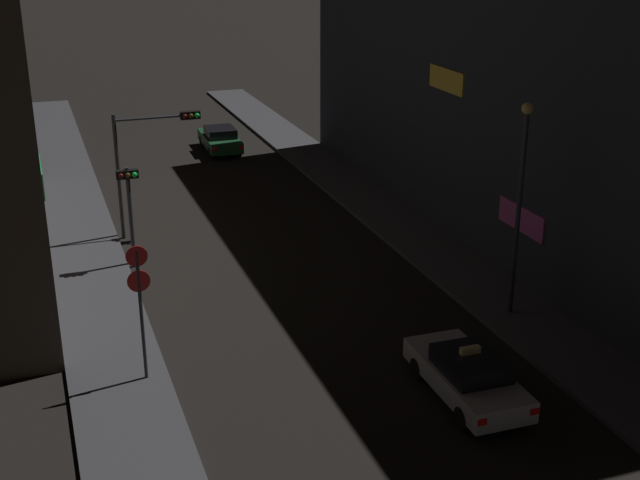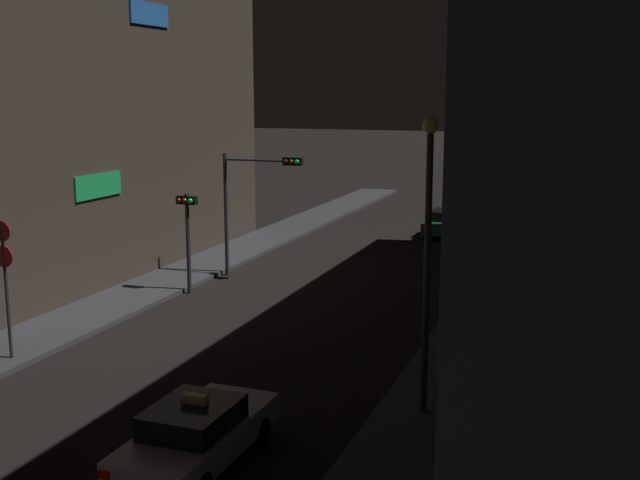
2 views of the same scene
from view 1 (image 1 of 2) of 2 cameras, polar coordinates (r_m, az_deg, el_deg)
name	(u,v)px [view 1 (image 1 of 2)]	position (r m, az deg, el deg)	size (l,w,h in m)	color
sidewalk_left	(81,231)	(36.80, -15.97, 0.56)	(2.80, 57.31, 0.16)	#424247
sidewalk_right	(367,199)	(39.59, 3.22, 2.78)	(2.80, 57.31, 0.16)	#424247
building_facade_right	(539,60)	(36.61, 14.67, 11.73)	(8.51, 30.43, 13.90)	#282D38
taxi	(467,375)	(23.52, 9.99, -9.02)	(1.86, 4.47, 1.62)	#B7B7BC
far_car	(220,139)	(48.46, -6.81, 6.84)	(1.93, 4.50, 1.42)	#1E512D
traffic_light_overhead	(149,148)	(34.83, -11.55, 6.16)	(3.54, 0.42, 5.22)	#2D2D33
traffic_light_left_kerb	(129,197)	(31.82, -12.85, 2.87)	(0.80, 0.42, 3.92)	#2D2D33
sign_pole_left	(140,299)	(23.58, -12.14, -3.96)	(0.63, 0.10, 4.03)	#2D2D33
street_lamp_near_block	(520,192)	(27.23, 13.46, 3.19)	(0.38, 0.38, 7.03)	#2D2D33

